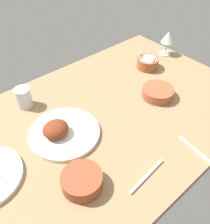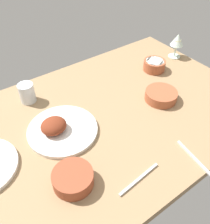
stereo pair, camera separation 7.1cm
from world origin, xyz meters
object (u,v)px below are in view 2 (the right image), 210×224
Objects in this scene: plate_center_main at (60,129)px; bowl_cream at (154,65)px; bowl_soup at (161,95)px; wine_glass at (177,41)px; spoon_loose at (195,159)px; bowl_sauce at (73,178)px; fork_loose at (139,179)px; water_tumbler at (27,93)px.

bowl_cream is at bearing -169.95° from plate_center_main.
wine_glass is at bearing -146.17° from bowl_soup.
bowl_soup is 35.72cm from spoon_loose.
bowl_sauce is at bearing -105.26° from spoon_loose.
bowl_sauce reaches higher than spoon_loose.
spoon_loose is (-22.49, 5.69, 0.00)cm from fork_loose.
bowl_cream is at bearing 36.74° from fork_loose.
bowl_soup is at bearing 30.55° from fork_loose.
bowl_cream is at bearing -126.99° from bowl_soup.
bowl_sauce is 50.52cm from water_tumbler.
plate_center_main is at bearing 9.84° from wine_glass.
bowl_cream is 21.27cm from wine_glass.
wine_glass is at bearing 172.10° from water_tumbler.
wine_glass is at bearing 29.67° from fork_loose.
wine_glass is at bearing -157.31° from bowl_sauce.
wine_glass is 87.44cm from water_tumbler.
water_tumbler is (51.20, -35.62, 2.09)cm from bowl_soup.
wine_glass reaches higher than water_tumbler.
bowl_soup reaches higher than fork_loose.
spoon_loose is at bearing 129.18° from plate_center_main.
bowl_soup is at bearing 33.83° from wine_glass.
wine_glass reaches higher than fork_loose.
spoon_loose is (50.04, 56.07, -9.53)cm from wine_glass.
bowl_cream is at bearing 9.18° from wine_glass.
bowl_cream is 0.84× the size of wine_glass.
bowl_cream is at bearing 158.30° from spoon_loose.
plate_center_main is at bearing 95.55° from water_tumbler.
spoon_loose is (-33.83, 41.52, -1.43)cm from plate_center_main.
plate_center_main is 2.46× the size of bowl_cream.
bowl_soup is 43.08cm from wine_glass.
bowl_cream is 0.63× the size of fork_loose.
bowl_cream reaches higher than bowl_sauce.
bowl_cream is 60.91cm from spoon_loose.
bowl_soup is 1.07× the size of wine_glass.
wine_glass reaches higher than spoon_loose.
fork_loose is 0.98× the size of spoon_loose.
plate_center_main reaches higher than bowl_cream.
bowl_soup is 1.28× the size of bowl_cream.
wine_glass is 0.76× the size of fork_loose.
spoon_loose is at bearing 156.73° from bowl_sauce.
water_tumbler is 0.50× the size of fork_loose.
water_tumbler is (66.57, -15.21, 1.53)cm from bowl_cream.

